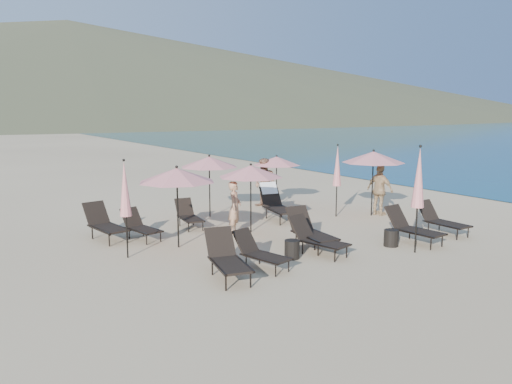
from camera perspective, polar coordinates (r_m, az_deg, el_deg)
ground at (r=13.85m, az=10.34°, el=-6.23°), size 800.00×800.00×0.00m
volcanic_headland at (r=323.36m, az=-18.56°, el=12.90°), size 690.00×690.00×55.00m
lounger_0 at (r=11.15m, az=-3.34°, el=-7.44°), size 1.01×1.82×0.99m
lounger_1 at (r=11.79m, az=0.44°, el=-6.84°), size 0.91×1.56×0.84m
lounger_2 at (r=13.63m, az=6.19°, el=-4.33°), size 0.84×1.81×1.01m
lounger_3 at (r=12.99m, az=6.93°, el=-5.18°), size 0.97×1.72×0.93m
lounger_4 at (r=14.67m, az=17.42°, el=-3.81°), size 0.78×1.73×0.97m
lounger_5 at (r=16.00m, az=20.41°, el=-2.96°), size 0.63×1.61×0.93m
lounger_6 at (r=15.00m, az=-16.90°, el=-3.43°), size 0.94×1.83×1.00m
lounger_7 at (r=14.77m, az=-13.10°, el=-3.77°), size 0.85×1.54×0.84m
lounger_8 at (r=16.00m, az=-7.70°, el=-2.61°), size 0.73×1.52×0.84m
lounger_9 at (r=17.02m, az=2.31°, el=-1.23°), size 1.02×1.98×1.17m
umbrella_open_0 at (r=13.40m, az=-9.04°, el=1.92°), size 2.08×2.08×2.24m
umbrella_open_1 at (r=14.96m, az=-0.60°, el=2.38°), size 1.96×1.96×2.11m
umbrella_open_2 at (r=17.81m, az=13.27°, el=3.90°), size 2.18×2.18×2.34m
umbrella_open_3 at (r=17.22m, az=-5.37°, el=3.44°), size 2.02×2.02×2.18m
umbrella_open_4 at (r=19.16m, az=2.37°, el=3.57°), size 1.85×1.85×1.99m
umbrella_closed_0 at (r=13.38m, az=18.10°, el=1.49°), size 0.33×0.33×2.82m
umbrella_closed_1 at (r=17.44m, az=9.27°, el=2.92°), size 0.30×0.30×2.54m
umbrella_closed_2 at (r=12.73m, az=-14.75°, el=0.28°), size 0.29×0.29×2.51m
side_table_0 at (r=12.59m, az=4.14°, el=-6.56°), size 0.38×0.38×0.47m
side_table_1 at (r=14.17m, az=15.18°, el=-5.09°), size 0.40×0.40×0.46m
beachgoer_a at (r=14.97m, az=-2.44°, el=-1.79°), size 0.67×0.68×1.59m
beachgoer_b at (r=18.96m, az=1.02°, el=1.03°), size 0.96×1.09×1.89m
beachgoer_c at (r=18.10m, az=13.98°, el=0.23°), size 0.57×1.11×1.81m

